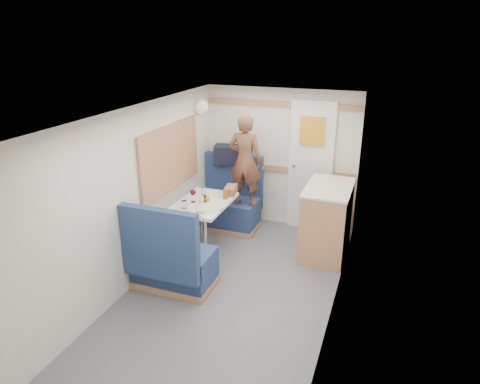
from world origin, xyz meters
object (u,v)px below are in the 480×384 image
at_px(orange_fruit, 207,199).
at_px(tumbler_left, 184,204).
at_px(bench_near, 172,264).
at_px(dome_light, 201,107).
at_px(galley_counter, 327,220).
at_px(person, 245,161).
at_px(tray, 205,209).
at_px(beer_glass, 225,195).
at_px(duffel_bag, 234,154).
at_px(pepper_grinder, 205,199).
at_px(bench_far, 229,207).
at_px(cheese_block, 201,212).
at_px(dinette_table, 204,213).
at_px(bread_loaf, 231,190).
at_px(wine_glass, 193,193).
at_px(tumbler_mid, 204,191).
at_px(salt_grinder, 200,200).

bearing_deg(orange_fruit, tumbler_left, -127.17).
bearing_deg(bench_near, dome_light, 102.82).
height_order(galley_counter, person, person).
height_order(orange_fruit, tumbler_left, tumbler_left).
distance_m(bench_near, galley_counter, 2.04).
distance_m(tray, beer_glass, 0.43).
height_order(dome_light, duffel_bag, dome_light).
relative_size(bench_near, orange_fruit, 14.36).
relative_size(orange_fruit, tumbler_left, 0.72).
relative_size(dome_light, tumbler_left, 1.98).
xyz_separation_m(dome_light, pepper_grinder, (0.43, -0.88, -0.98)).
bearing_deg(bench_far, orange_fruit, -85.80).
height_order(galley_counter, cheese_block, galley_counter).
bearing_deg(person, bench_far, -26.20).
bearing_deg(galley_counter, bench_far, 167.90).
height_order(bench_far, orange_fruit, bench_far).
bearing_deg(dinette_table, duffel_bag, 90.91).
distance_m(beer_glass, bread_loaf, 0.18).
xyz_separation_m(galley_counter, beer_glass, (-1.24, -0.36, 0.30)).
xyz_separation_m(duffel_bag, cheese_block, (0.17, -1.49, -0.28)).
bearing_deg(dinette_table, wine_glass, -154.29).
height_order(duffel_bag, pepper_grinder, duffel_bag).
height_order(tumbler_mid, bread_loaf, bread_loaf).
relative_size(bench_near, person, 0.83).
bearing_deg(person, tumbler_left, 65.59).
relative_size(tray, tumbler_mid, 3.71).
distance_m(galley_counter, tray, 1.57).
height_order(dinette_table, pepper_grinder, pepper_grinder).
relative_size(salt_grinder, bread_loaf, 0.39).
distance_m(dome_light, bread_loaf, 1.25).
height_order(dome_light, beer_glass, dome_light).
relative_size(person, duffel_bag, 2.29).
distance_m(dinette_table, beer_glass, 0.36).
distance_m(salt_grinder, bread_loaf, 0.50).
bearing_deg(wine_glass, cheese_block, -50.75).
height_order(orange_fruit, bread_loaf, bread_loaf).
bearing_deg(bench_near, orange_fruit, 85.56).
xyz_separation_m(person, wine_glass, (-0.41, -0.78, -0.24)).
height_order(person, duffel_bag, person).
bearing_deg(dinette_table, person, 67.41).
xyz_separation_m(tumbler_mid, bread_loaf, (0.32, 0.15, 0.00)).
relative_size(bench_far, beer_glass, 10.35).
relative_size(pepper_grinder, salt_grinder, 0.99).
height_order(bench_near, bread_loaf, bench_near).
bearing_deg(bread_loaf, dome_light, 142.32).
xyz_separation_m(galley_counter, wine_glass, (-1.58, -0.60, 0.38)).
distance_m(dinette_table, person, 0.94).
relative_size(bench_far, dome_light, 5.25).
xyz_separation_m(tray, cheese_block, (0.02, -0.15, 0.03)).
height_order(dome_light, tray, dome_light).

